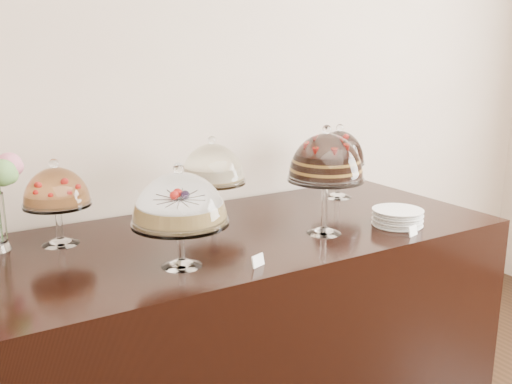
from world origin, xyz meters
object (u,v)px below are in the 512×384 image
display_counter (250,324)px  plate_stack (397,217)px  cake_stand_cheesecake (212,167)px  cake_stand_fruit_tart (56,191)px  cake_stand_sugar_sponge (180,203)px  cake_stand_dark_choco (339,151)px  cake_stand_choco_layer (326,161)px

display_counter → plate_stack: (0.59, -0.29, 0.49)m
cake_stand_cheesecake → plate_stack: 0.86m
cake_stand_cheesecake → cake_stand_fruit_tart: bearing=-179.1°
cake_stand_sugar_sponge → cake_stand_fruit_tart: bearing=123.7°
cake_stand_fruit_tart → cake_stand_sugar_sponge: bearing=-56.3°
cake_stand_fruit_tart → plate_stack: 1.46m
cake_stand_sugar_sponge → cake_stand_cheesecake: (0.38, 0.49, 0.01)m
cake_stand_dark_choco → cake_stand_fruit_tart: 1.44m
cake_stand_fruit_tart → cake_stand_cheesecake: bearing=0.9°
display_counter → cake_stand_cheesecake: 0.74m
cake_stand_choco_layer → cake_stand_dark_choco: bearing=45.6°
plate_stack → cake_stand_sugar_sponge: bearing=177.5°
display_counter → cake_stand_sugar_sponge: 0.85m
cake_stand_sugar_sponge → cake_stand_fruit_tart: (-0.32, 0.48, -0.02)m
cake_stand_dark_choco → display_counter: bearing=-160.1°
cake_stand_dark_choco → plate_stack: bearing=-100.3°
display_counter → cake_stand_sugar_sponge: cake_stand_sugar_sponge is taller
cake_stand_choco_layer → plate_stack: size_ratio=2.13×
display_counter → cake_stand_sugar_sponge: bearing=-150.7°
cake_stand_sugar_sponge → cake_stand_choco_layer: bearing=3.0°
plate_stack → cake_stand_fruit_tart: bearing=158.8°
display_counter → cake_stand_fruit_tart: cake_stand_fruit_tart is taller
cake_stand_choco_layer → cake_stand_dark_choco: size_ratio=1.19×
cake_stand_cheesecake → plate_stack: size_ratio=1.76×
cake_stand_cheesecake → plate_stack: (0.65, -0.53, -0.21)m
cake_stand_cheesecake → cake_stand_dark_choco: bearing=0.3°
cake_stand_cheesecake → cake_stand_fruit_tart: (-0.70, -0.01, -0.02)m
cake_stand_cheesecake → cake_stand_fruit_tart: 0.70m
display_counter → cake_stand_fruit_tart: (-0.75, 0.24, 0.67)m
cake_stand_sugar_sponge → cake_stand_dark_choco: 1.23m
cake_stand_choco_layer → cake_stand_dark_choco: (0.45, 0.46, -0.06)m
display_counter → cake_stand_dark_choco: bearing=19.9°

